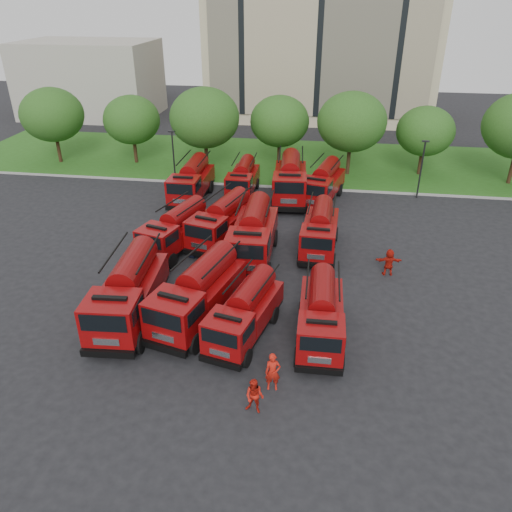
{
  "coord_description": "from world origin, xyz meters",
  "views": [
    {
      "loc": [
        3.99,
        -25.7,
        16.36
      ],
      "look_at": [
        0.03,
        1.03,
        1.8
      ],
      "focal_mm": 35.0,
      "sensor_mm": 36.0,
      "label": 1
    }
  ],
  "objects": [
    {
      "name": "ground",
      "position": [
        0.0,
        0.0,
        0.0
      ],
      "size": [
        140.0,
        140.0,
        0.0
      ],
      "primitive_type": "plane",
      "color": "black",
      "rests_on": "ground"
    },
    {
      "name": "lawn",
      "position": [
        0.0,
        26.0,
        0.06
      ],
      "size": [
        70.0,
        16.0,
        0.12
      ],
      "primitive_type": "cube",
      "color": "#224B14",
      "rests_on": "ground"
    },
    {
      "name": "curb",
      "position": [
        0.0,
        17.9,
        0.07
      ],
      "size": [
        70.0,
        0.3,
        0.14
      ],
      "primitive_type": "cube",
      "color": "gray",
      "rests_on": "ground"
    },
    {
      "name": "apartment_building",
      "position": [
        2.0,
        47.94,
        12.5
      ],
      "size": [
        30.0,
        14.18,
        25.0
      ],
      "color": "#BCB18C",
      "rests_on": "ground"
    },
    {
      "name": "side_building",
      "position": [
        -30.0,
        44.0,
        5.0
      ],
      "size": [
        18.0,
        12.0,
        10.0
      ],
      "primitive_type": "cube",
      "color": "#A19B8F",
      "rests_on": "ground"
    },
    {
      "name": "tree_0",
      "position": [
        -24.0,
        22.0,
        5.02
      ],
      "size": [
        6.3,
        6.3,
        7.7
      ],
      "color": "#382314",
      "rests_on": "ground"
    },
    {
      "name": "tree_1",
      "position": [
        -16.0,
        23.0,
        4.55
      ],
      "size": [
        5.71,
        5.71,
        6.98
      ],
      "color": "#382314",
      "rests_on": "ground"
    },
    {
      "name": "tree_2",
      "position": [
        -8.0,
        21.5,
        5.35
      ],
      "size": [
        6.72,
        6.72,
        8.22
      ],
      "color": "#382314",
      "rests_on": "ground"
    },
    {
      "name": "tree_3",
      "position": [
        -1.0,
        24.0,
        4.68
      ],
      "size": [
        5.88,
        5.88,
        7.19
      ],
      "color": "#382314",
      "rests_on": "ground"
    },
    {
      "name": "tree_4",
      "position": [
        6.0,
        22.5,
        5.22
      ],
      "size": [
        6.55,
        6.55,
        8.01
      ],
      "color": "#382314",
      "rests_on": "ground"
    },
    {
      "name": "tree_5",
      "position": [
        13.0,
        23.5,
        4.35
      ],
      "size": [
        5.46,
        5.46,
        6.68
      ],
      "color": "#382314",
      "rests_on": "ground"
    },
    {
      "name": "lamp_post_0",
      "position": [
        -10.0,
        17.2,
        2.9
      ],
      "size": [
        0.6,
        0.25,
        5.11
      ],
      "color": "black",
      "rests_on": "ground"
    },
    {
      "name": "lamp_post_1",
      "position": [
        12.0,
        17.2,
        2.9
      ],
      "size": [
        0.6,
        0.25,
        5.11
      ],
      "color": "black",
      "rests_on": "ground"
    },
    {
      "name": "fire_truck_0",
      "position": [
        -6.23,
        -4.02,
        1.77
      ],
      "size": [
        3.27,
        7.91,
        3.52
      ],
      "rotation": [
        0.0,
        0.0,
        0.07
      ],
      "color": "black",
      "rests_on": "ground"
    },
    {
      "name": "fire_truck_1",
      "position": [
        -2.48,
        -3.46,
        1.7
      ],
      "size": [
        4.32,
        7.81,
        3.38
      ],
      "rotation": [
        0.0,
        0.0,
        -0.25
      ],
      "color": "black",
      "rests_on": "ground"
    },
    {
      "name": "fire_truck_2",
      "position": [
        0.28,
        -4.52,
        1.45
      ],
      "size": [
        3.58,
        6.64,
        2.87
      ],
      "rotation": [
        0.0,
        0.0,
        -0.24
      ],
      "color": "black",
      "rests_on": "ground"
    },
    {
      "name": "fire_truck_3",
      "position": [
        4.21,
        -4.22,
        1.49
      ],
      "size": [
        2.49,
        6.55,
        2.96
      ],
      "rotation": [
        0.0,
        0.0,
        0.02
      ],
      "color": "black",
      "rests_on": "ground"
    },
    {
      "name": "fire_truck_4",
      "position": [
        -6.1,
        4.56,
        1.53
      ],
      "size": [
        4.08,
        7.07,
        3.05
      ],
      "rotation": [
        0.0,
        0.0,
        -0.28
      ],
      "color": "black",
      "rests_on": "ground"
    },
    {
      "name": "fire_truck_5",
      "position": [
        -3.21,
        6.29,
        1.6
      ],
      "size": [
        4.13,
        7.35,
        3.18
      ],
      "rotation": [
        0.0,
        0.0,
        -0.27
      ],
      "color": "black",
      "rests_on": "ground"
    },
    {
      "name": "fire_truck_6",
      "position": [
        -0.61,
        4.11,
        1.78
      ],
      "size": [
        2.98,
        7.82,
        3.54
      ],
      "rotation": [
        0.0,
        0.0,
        0.02
      ],
      "color": "black",
      "rests_on": "ground"
    },
    {
      "name": "fire_truck_7",
      "position": [
        3.8,
        5.94,
        1.53
      ],
      "size": [
        2.66,
        6.76,
        3.03
      ],
      "rotation": [
        0.0,
        0.0,
        -0.04
      ],
      "color": "black",
      "rests_on": "ground"
    },
    {
      "name": "fire_truck_8",
      "position": [
        -7.49,
        13.9,
        1.67
      ],
      "size": [
        2.7,
        7.29,
        3.31
      ],
      "rotation": [
        0.0,
        0.0,
        -0.0
      ],
      "color": "black",
      "rests_on": "ground"
    },
    {
      "name": "fire_truck_9",
      "position": [
        -3.31,
        15.76,
        1.45
      ],
      "size": [
        2.37,
        6.37,
        2.89
      ],
      "rotation": [
        0.0,
        0.0,
        0.0
      ],
      "color": "black",
      "rests_on": "ground"
    },
    {
      "name": "fire_truck_10",
      "position": [
        0.89,
        15.23,
        1.81
      ],
      "size": [
        3.3,
        8.06,
        3.59
      ],
      "rotation": [
        0.0,
        0.0,
        0.06
      ],
      "color": "black",
      "rests_on": "ground"
    },
    {
      "name": "fire_truck_11",
      "position": [
        3.72,
        15.22,
        1.6
      ],
      "size": [
        3.93,
        7.33,
        3.17
      ],
      "rotation": [
        0.0,
        0.0,
        -0.23
      ],
      "color": "black",
      "rests_on": "ground"
    },
    {
      "name": "firefighter_0",
      "position": [
        2.19,
        -8.35,
        0.0
      ],
      "size": [
        0.78,
        0.61,
        1.94
      ],
      "primitive_type": "imported",
      "rotation": [
        0.0,
        0.0,
        0.14
      ],
      "color": "#B2180D",
      "rests_on": "ground"
    },
    {
      "name": "firefighter_1",
      "position": [
        1.58,
        -9.88,
        0.0
      ],
      "size": [
        0.92,
        0.63,
        1.74
      ],
      "primitive_type": "imported",
      "rotation": [
        0.0,
        0.0,
        -0.21
      ],
      "color": "#B2180D",
      "rests_on": "ground"
    },
    {
      "name": "firefighter_2",
      "position": [
        5.04,
        -5.35,
        0.0
      ],
      "size": [
        0.89,
        1.27,
        1.97
      ],
      "primitive_type": "imported",
      "rotation": [
        0.0,
        0.0,
        1.35
      ],
      "color": "#B2180D",
      "rests_on": "ground"
    },
    {
      "name": "firefighter_3",
      "position": [
        4.13,
        -3.71,
        0.0
      ],
      "size": [
        1.31,
        0.79,
        1.91
      ],
      "primitive_type": "imported",
      "rotation": [
        0.0,
        0.0,
        3.27
      ],
      "color": "black",
      "rests_on": "ground"
    },
    {
      "name": "firefighter_4",
      "position": [
        -4.78,
        3.48,
        0.0
      ],
      "size": [
        0.94,
        0.8,
        1.64
      ],
      "primitive_type": "imported",
      "rotation": [
        0.0,
        0.0,
        2.74
      ],
      "color": "black",
      "rests_on": "ground"
    },
    {
      "name": "firefighter_5",
      "position": [
        8.32,
        3.1,
        0.0
      ],
      "size": [
        1.73,
        0.87,
        1.81
      ],
      "primitive_type": "imported",
      "rotation": [
        0.0,
        0.0,
        3.23
      ],
      "color": "#B2180D",
      "rests_on": "ground"
    }
  ]
}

